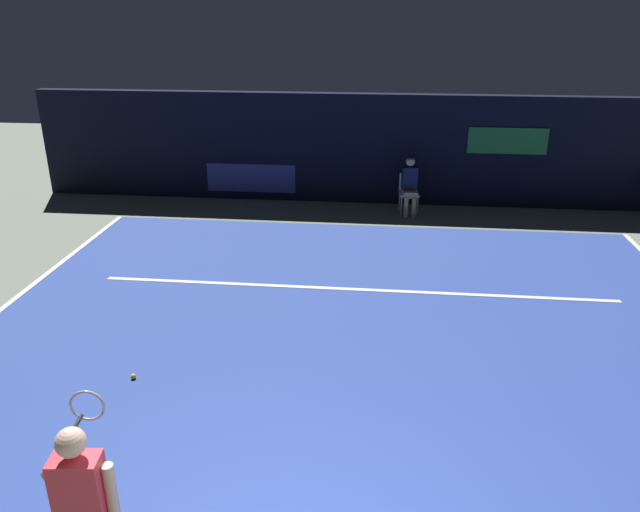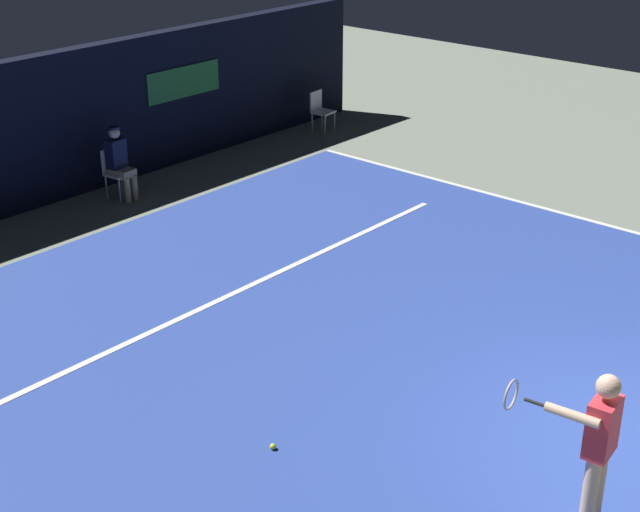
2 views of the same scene
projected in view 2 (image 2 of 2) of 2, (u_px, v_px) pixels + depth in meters
ground_plane at (346, 324)px, 12.62m from camera, size 32.75×32.75×0.00m
court_surface at (346, 324)px, 12.62m from camera, size 11.16×10.15×0.01m
line_sideline_left at (548, 209)px, 16.42m from camera, size 0.10×10.15×0.01m
line_service at (252, 285)px, 13.68m from camera, size 8.70×0.10×0.01m
back_wall at (37, 132)px, 16.24m from camera, size 16.14×0.33×2.60m
tennis_player at (596, 446)px, 8.46m from camera, size 0.70×0.93×1.73m
line_judge_on_chair at (119, 162)px, 16.68m from camera, size 0.48×0.56×1.32m
courtside_chair_near at (321, 109)px, 20.55m from camera, size 0.48×0.46×0.88m
tennis_ball at (273, 447)px, 10.03m from camera, size 0.07×0.07×0.07m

